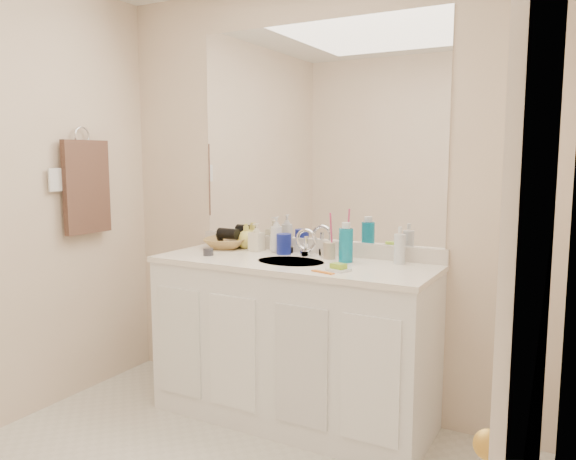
% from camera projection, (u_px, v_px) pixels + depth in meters
% --- Properties ---
extents(wall_back, '(2.60, 0.02, 2.40)m').
position_uv_depth(wall_back, '(316.00, 197.00, 3.18)').
color(wall_back, beige).
rests_on(wall_back, floor).
extents(wall_right, '(0.02, 2.60, 2.40)m').
position_uv_depth(wall_right, '(550.00, 247.00, 1.43)').
color(wall_right, beige).
rests_on(wall_right, floor).
extents(vanity_cabinet, '(1.50, 0.55, 0.85)m').
position_uv_depth(vanity_cabinet, '(292.00, 343.00, 3.04)').
color(vanity_cabinet, white).
rests_on(vanity_cabinet, floor).
extents(countertop, '(1.52, 0.57, 0.03)m').
position_uv_depth(countertop, '(293.00, 263.00, 2.98)').
color(countertop, white).
rests_on(countertop, vanity_cabinet).
extents(backsplash, '(1.52, 0.03, 0.08)m').
position_uv_depth(backsplash, '(314.00, 246.00, 3.20)').
color(backsplash, beige).
rests_on(backsplash, countertop).
extents(sink_basin, '(0.37, 0.37, 0.02)m').
position_uv_depth(sink_basin, '(291.00, 263.00, 2.97)').
color(sink_basin, silver).
rests_on(sink_basin, countertop).
extents(faucet, '(0.02, 0.02, 0.11)m').
position_uv_depth(faucet, '(306.00, 246.00, 3.11)').
color(faucet, silver).
rests_on(faucet, countertop).
extents(mirror, '(1.48, 0.01, 1.20)m').
position_uv_depth(mirror, '(316.00, 133.00, 3.13)').
color(mirror, white).
rests_on(mirror, wall_back).
extents(blue_mug, '(0.10, 0.10, 0.12)m').
position_uv_depth(blue_mug, '(284.00, 244.00, 3.17)').
color(blue_mug, navy).
rests_on(blue_mug, countertop).
extents(tan_cup, '(0.08, 0.08, 0.09)m').
position_uv_depth(tan_cup, '(329.00, 251.00, 3.03)').
color(tan_cup, tan).
rests_on(tan_cup, countertop).
extents(toothbrush, '(0.01, 0.04, 0.20)m').
position_uv_depth(toothbrush, '(331.00, 231.00, 3.01)').
color(toothbrush, '#D9396E').
rests_on(toothbrush, tan_cup).
extents(mouthwash_bottle, '(0.09, 0.09, 0.18)m').
position_uv_depth(mouthwash_bottle, '(346.00, 245.00, 2.93)').
color(mouthwash_bottle, '#0C7A9B').
rests_on(mouthwash_bottle, countertop).
extents(clear_pump_bottle, '(0.08, 0.08, 0.15)m').
position_uv_depth(clear_pump_bottle, '(400.00, 249.00, 2.88)').
color(clear_pump_bottle, silver).
rests_on(clear_pump_bottle, countertop).
extents(soap_dish, '(0.12, 0.11, 0.01)m').
position_uv_depth(soap_dish, '(338.00, 270.00, 2.71)').
color(soap_dish, white).
rests_on(soap_dish, countertop).
extents(green_soap, '(0.08, 0.07, 0.03)m').
position_uv_depth(green_soap, '(338.00, 266.00, 2.71)').
color(green_soap, '#8FBE2E').
rests_on(green_soap, soap_dish).
extents(orange_comb, '(0.13, 0.06, 0.01)m').
position_uv_depth(orange_comb, '(323.00, 272.00, 2.67)').
color(orange_comb, orange).
rests_on(orange_comb, countertop).
extents(dark_jar, '(0.07, 0.07, 0.04)m').
position_uv_depth(dark_jar, '(208.00, 252.00, 3.13)').
color(dark_jar, '#302F36').
rests_on(dark_jar, countertop).
extents(soap_bottle_white, '(0.09, 0.10, 0.20)m').
position_uv_depth(soap_bottle_white, '(276.00, 234.00, 3.24)').
color(soap_bottle_white, silver).
rests_on(soap_bottle_white, countertop).
extents(soap_bottle_cream, '(0.08, 0.08, 0.16)m').
position_uv_depth(soap_bottle_cream, '(257.00, 237.00, 3.27)').
color(soap_bottle_cream, beige).
rests_on(soap_bottle_cream, countertop).
extents(soap_bottle_yellow, '(0.14, 0.14, 0.15)m').
position_uv_depth(soap_bottle_yellow, '(246.00, 236.00, 3.38)').
color(soap_bottle_yellow, '#E2D658').
rests_on(soap_bottle_yellow, countertop).
extents(wicker_basket, '(0.33, 0.33, 0.06)m').
position_uv_depth(wicker_basket, '(226.00, 243.00, 3.38)').
color(wicker_basket, olive).
rests_on(wicker_basket, countertop).
extents(hair_dryer, '(0.13, 0.07, 0.07)m').
position_uv_depth(hair_dryer, '(228.00, 234.00, 3.36)').
color(hair_dryer, black).
rests_on(hair_dryer, wicker_basket).
extents(towel_ring, '(0.01, 0.11, 0.11)m').
position_uv_depth(towel_ring, '(82.00, 136.00, 3.28)').
color(towel_ring, silver).
rests_on(towel_ring, wall_left).
extents(hand_towel, '(0.04, 0.32, 0.55)m').
position_uv_depth(hand_towel, '(87.00, 187.00, 3.31)').
color(hand_towel, '#2E1E19').
rests_on(hand_towel, towel_ring).
extents(switch_plate, '(0.01, 0.08, 0.13)m').
position_uv_depth(switch_plate, '(55.00, 180.00, 3.14)').
color(switch_plate, white).
rests_on(switch_plate, wall_left).
extents(door, '(0.02, 0.82, 2.00)m').
position_uv_depth(door, '(528.00, 359.00, 1.20)').
color(door, white).
rests_on(door, floor).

